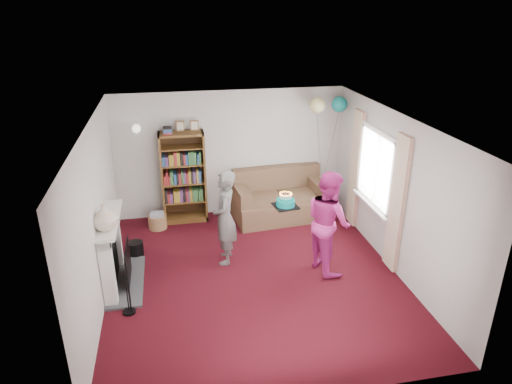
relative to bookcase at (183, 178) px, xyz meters
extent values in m
plane|color=black|center=(0.96, -2.30, -0.88)|extent=(5.00, 5.00, 0.00)
cube|color=silver|center=(0.96, 0.21, 0.37)|extent=(4.50, 0.02, 2.50)
cube|color=silver|center=(-1.30, -2.30, 0.37)|extent=(0.02, 5.00, 2.50)
cube|color=silver|center=(3.22, -2.30, 0.37)|extent=(0.02, 5.00, 2.50)
cube|color=white|center=(0.96, -2.30, 1.62)|extent=(4.50, 5.00, 0.01)
cube|color=#3F3F42|center=(-1.04, -2.10, -0.86)|extent=(0.55, 1.40, 0.04)
cube|color=white|center=(-1.19, -2.65, -0.35)|extent=(0.18, 0.14, 1.06)
cube|color=white|center=(-1.19, -1.55, -0.35)|extent=(0.18, 0.14, 1.06)
cube|color=white|center=(-1.19, -2.10, 0.12)|extent=(0.18, 1.24, 0.16)
cube|color=white|center=(-1.16, -2.10, 0.22)|extent=(0.28, 1.35, 0.05)
cube|color=black|center=(-1.21, -2.10, -0.40)|extent=(0.10, 0.80, 0.86)
cube|color=black|center=(-0.97, -2.10, -0.55)|extent=(0.02, 0.70, 0.60)
cylinder|color=black|center=(-0.94, -2.88, -0.56)|extent=(0.18, 0.18, 0.64)
cylinder|color=black|center=(-0.91, -1.30, -0.75)|extent=(0.26, 0.26, 0.26)
cube|color=white|center=(3.17, -1.70, 1.19)|extent=(0.08, 1.30, 0.08)
cube|color=white|center=(3.17, -1.70, -0.06)|extent=(0.08, 1.30, 0.08)
cube|color=white|center=(3.20, -1.70, 0.57)|extent=(0.01, 1.15, 1.20)
cube|color=white|center=(3.14, -1.70, -0.09)|extent=(0.14, 1.32, 0.04)
cube|color=beige|center=(3.16, -2.52, 0.27)|extent=(0.07, 0.38, 2.20)
cube|color=beige|center=(3.16, -0.88, 0.27)|extent=(0.07, 0.38, 2.20)
cylinder|color=gold|center=(-0.79, 0.15, 1.02)|extent=(0.04, 0.12, 0.04)
sphere|color=white|center=(-0.79, 0.06, 1.00)|extent=(0.16, 0.16, 0.16)
cube|color=#472B14|center=(0.00, 0.16, 0.01)|extent=(0.85, 0.04, 1.79)
cube|color=brown|center=(-0.40, -0.03, 0.01)|extent=(0.04, 0.42, 1.79)
cube|color=brown|center=(0.41, -0.03, 0.01)|extent=(0.04, 0.42, 1.79)
cube|color=brown|center=(0.00, -0.03, 0.89)|extent=(0.85, 0.42, 0.04)
cube|color=brown|center=(0.00, -0.03, -0.83)|extent=(0.85, 0.42, 0.10)
cube|color=brown|center=(0.00, -0.03, -0.46)|extent=(0.77, 0.38, 0.03)
cube|color=brown|center=(0.00, -0.03, -0.08)|extent=(0.77, 0.38, 0.02)
cube|color=brown|center=(0.00, -0.03, 0.29)|extent=(0.77, 0.38, 0.02)
cube|color=brown|center=(0.00, -0.03, 0.62)|extent=(0.77, 0.38, 0.02)
cube|color=maroon|center=(-0.23, -0.05, 0.97)|extent=(0.16, 0.22, 0.12)
cube|color=brown|center=(0.00, 0.02, 1.02)|extent=(0.16, 0.02, 0.20)
cube|color=brown|center=(0.27, 0.02, 1.02)|extent=(0.16, 0.02, 0.20)
cube|color=brown|center=(1.87, -0.30, -0.67)|extent=(1.82, 0.96, 0.43)
cube|color=brown|center=(1.87, 0.06, -0.29)|extent=(1.82, 0.24, 0.75)
cube|color=brown|center=(1.08, -0.30, -0.45)|extent=(0.24, 0.91, 0.59)
cube|color=brown|center=(2.66, -0.30, -0.45)|extent=(0.24, 0.91, 0.59)
cube|color=brown|center=(1.46, -0.38, -0.42)|extent=(0.77, 0.66, 0.12)
cube|color=brown|center=(2.28, -0.38, -0.42)|extent=(0.77, 0.66, 0.12)
cylinder|color=#966C46|center=(-0.55, -0.32, -0.75)|extent=(0.35, 0.35, 0.26)
cube|color=beige|center=(-0.55, -0.32, -0.59)|extent=(0.25, 0.19, 0.06)
imported|color=black|center=(0.58, -1.75, -0.08)|extent=(0.48, 0.64, 1.60)
imported|color=#BB2579|center=(2.15, -2.28, -0.04)|extent=(0.79, 0.93, 1.67)
cube|color=black|center=(1.47, -2.19, 0.24)|extent=(0.35, 0.35, 0.02)
cylinder|color=#0A7F78|center=(1.47, -2.19, 0.30)|extent=(0.29, 0.29, 0.10)
cylinder|color=#0A7F78|center=(1.47, -2.19, 0.36)|extent=(0.21, 0.21, 0.04)
cylinder|color=#D86092|center=(1.56, -2.19, 0.40)|extent=(0.01, 0.01, 0.09)
sphere|color=orange|center=(1.56, -2.19, 0.45)|extent=(0.02, 0.02, 0.02)
cylinder|color=#D86092|center=(1.55, -2.15, 0.40)|extent=(0.01, 0.01, 0.09)
sphere|color=orange|center=(1.55, -2.15, 0.45)|extent=(0.02, 0.02, 0.02)
cylinder|color=#D86092|center=(1.53, -2.12, 0.40)|extent=(0.01, 0.01, 0.09)
sphere|color=orange|center=(1.53, -2.12, 0.45)|extent=(0.02, 0.02, 0.02)
cylinder|color=#D86092|center=(1.50, -2.10, 0.40)|extent=(0.01, 0.01, 0.09)
sphere|color=orange|center=(1.50, -2.10, 0.45)|extent=(0.02, 0.02, 0.02)
cylinder|color=#D86092|center=(1.47, -2.10, 0.40)|extent=(0.01, 0.01, 0.09)
sphere|color=orange|center=(1.47, -2.10, 0.45)|extent=(0.02, 0.02, 0.02)
cylinder|color=#D86092|center=(1.44, -2.10, 0.40)|extent=(0.01, 0.01, 0.09)
sphere|color=orange|center=(1.44, -2.10, 0.45)|extent=(0.02, 0.02, 0.02)
cylinder|color=#D86092|center=(1.41, -2.12, 0.40)|extent=(0.01, 0.01, 0.09)
sphere|color=orange|center=(1.41, -2.12, 0.45)|extent=(0.02, 0.02, 0.02)
cylinder|color=#D86092|center=(1.39, -2.15, 0.40)|extent=(0.01, 0.01, 0.09)
sphere|color=orange|center=(1.39, -2.15, 0.45)|extent=(0.02, 0.02, 0.02)
cylinder|color=#D86092|center=(1.38, -2.19, 0.40)|extent=(0.01, 0.01, 0.09)
sphere|color=orange|center=(1.38, -2.19, 0.45)|extent=(0.02, 0.02, 0.02)
cylinder|color=#D86092|center=(1.39, -2.22, 0.40)|extent=(0.01, 0.01, 0.09)
sphere|color=orange|center=(1.39, -2.22, 0.45)|extent=(0.02, 0.02, 0.02)
cylinder|color=#D86092|center=(1.41, -2.25, 0.40)|extent=(0.01, 0.01, 0.09)
sphere|color=orange|center=(1.41, -2.25, 0.45)|extent=(0.02, 0.02, 0.02)
cylinder|color=#D86092|center=(1.44, -2.27, 0.40)|extent=(0.01, 0.01, 0.09)
sphere|color=orange|center=(1.44, -2.27, 0.45)|extent=(0.02, 0.02, 0.02)
cylinder|color=#D86092|center=(1.47, -2.27, 0.40)|extent=(0.01, 0.01, 0.09)
sphere|color=orange|center=(1.47, -2.27, 0.45)|extent=(0.02, 0.02, 0.02)
cylinder|color=#D86092|center=(1.50, -2.27, 0.40)|extent=(0.01, 0.01, 0.09)
sphere|color=orange|center=(1.50, -2.27, 0.45)|extent=(0.02, 0.02, 0.02)
cylinder|color=#D86092|center=(1.53, -2.25, 0.40)|extent=(0.01, 0.01, 0.09)
sphere|color=orange|center=(1.53, -2.25, 0.45)|extent=(0.02, 0.02, 0.02)
cylinder|color=#D86092|center=(1.55, -2.22, 0.40)|extent=(0.01, 0.01, 0.09)
sphere|color=orange|center=(1.55, -2.22, 0.45)|extent=(0.02, 0.02, 0.02)
sphere|color=#3F3F3F|center=(2.66, -0.50, -0.19)|extent=(0.02, 0.02, 0.02)
sphere|color=teal|center=(3.03, -0.16, 1.34)|extent=(0.30, 0.30, 0.30)
sphere|color=#E9E38E|center=(2.59, -0.16, 1.34)|extent=(0.30, 0.30, 0.30)
imported|color=beige|center=(-1.16, -2.45, 0.43)|extent=(0.42, 0.42, 0.37)
camera|label=1|loc=(-0.21, -8.37, 3.16)|focal=32.00mm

